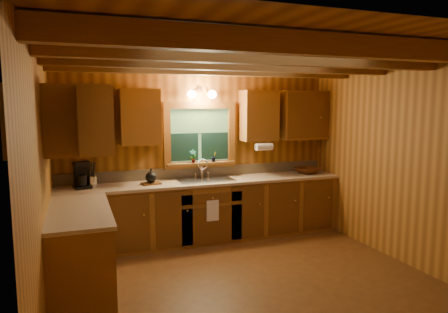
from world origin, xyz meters
TOP-DOWN VIEW (x-y plane):
  - room at (0.00, 0.00)m, footprint 4.20×4.20m
  - ceiling_beams at (0.00, 0.00)m, footprint 4.20×2.54m
  - base_cabinets at (-0.49, 1.28)m, footprint 4.20×2.22m
  - countertop at (-0.48, 1.29)m, footprint 4.20×2.24m
  - backsplash at (0.00, 1.89)m, footprint 4.20×0.02m
  - dishwasher_panel at (-1.47, 0.68)m, footprint 0.02×0.60m
  - upper_cabinets at (-0.56, 1.42)m, footprint 4.19×1.77m
  - window at (0.00, 1.87)m, footprint 1.12×0.08m
  - window_sill at (0.00, 1.82)m, footprint 1.06×0.14m
  - wall_sconce at (0.00, 1.75)m, footprint 0.45×0.21m
  - paper_towel_roll at (0.92, 1.53)m, footprint 0.27×0.11m
  - dish_towel at (0.00, 1.26)m, footprint 0.18×0.01m
  - sink at (0.00, 1.60)m, footprint 0.82×0.48m
  - coffee_maker at (-1.72, 1.66)m, footprint 0.20×0.25m
  - utensil_crock at (-1.59, 1.65)m, footprint 0.12×0.12m
  - cutting_board at (-0.81, 1.57)m, footprint 0.28×0.23m
  - teakettle at (-0.81, 1.57)m, footprint 0.16×0.16m
  - wicker_basket at (1.74, 1.59)m, footprint 0.50×0.50m
  - potted_plant_left at (-0.13, 1.79)m, footprint 0.11×0.07m
  - potted_plant_right at (0.20, 1.80)m, footprint 0.11×0.10m

SIDE VIEW (x-z plane):
  - base_cabinets at x=-0.49m, z-range 0.00..0.86m
  - dishwasher_panel at x=-1.47m, z-range 0.03..0.83m
  - dish_towel at x=0.00m, z-range 0.37..0.67m
  - sink at x=0.00m, z-range 0.64..1.07m
  - countertop at x=-0.48m, z-range 0.86..0.90m
  - cutting_board at x=-0.81m, z-range 0.90..0.92m
  - wicker_basket at x=1.74m, z-range 0.90..1.00m
  - backsplash at x=0.00m, z-range 0.90..1.06m
  - utensil_crock at x=-1.59m, z-range 0.81..1.16m
  - teakettle at x=-0.81m, z-range 0.90..1.10m
  - coffee_maker at x=-1.72m, z-range 0.90..1.25m
  - window_sill at x=0.00m, z-range 1.10..1.14m
  - potted_plant_right at x=0.20m, z-range 1.14..1.30m
  - potted_plant_left at x=-0.13m, z-range 1.14..1.34m
  - room at x=0.00m, z-range -0.80..3.40m
  - paper_towel_roll at x=0.92m, z-range 1.31..1.42m
  - window at x=0.00m, z-range 1.03..2.03m
  - upper_cabinets at x=-0.56m, z-range 1.45..2.23m
  - wall_sconce at x=0.00m, z-range 2.08..2.25m
  - ceiling_beams at x=0.00m, z-range 2.40..2.58m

